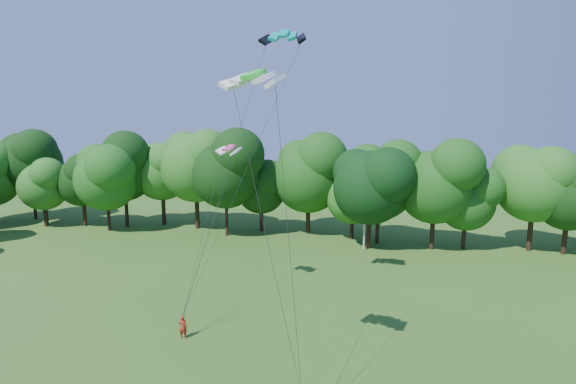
# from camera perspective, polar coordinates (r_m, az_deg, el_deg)

# --- Properties ---
(utility_pole) EXTENTS (1.67, 0.52, 8.55)m
(utility_pole) POSITION_cam_1_polar(r_m,az_deg,el_deg) (48.90, 9.73, -2.33)
(utility_pole) COLOR #B0B2A9
(utility_pole) RESTS_ON ground
(kite_flyer_left) EXTENTS (0.60, 0.44, 1.54)m
(kite_flyer_left) POSITION_cam_1_polar(r_m,az_deg,el_deg) (31.04, -13.20, -16.31)
(kite_flyer_left) COLOR #B02816
(kite_flyer_left) RESTS_ON ground
(kite_teal) EXTENTS (3.12, 1.39, 0.82)m
(kite_teal) POSITION_cam_1_polar(r_m,az_deg,el_deg) (32.91, -0.53, 19.48)
(kite_teal) COLOR #05A196
(kite_teal) RESTS_ON ground
(kite_green) EXTENTS (3.21, 2.19, 0.59)m
(kite_green) POSITION_cam_1_polar(r_m,az_deg,el_deg) (21.08, -4.42, 14.68)
(kite_green) COLOR #21E127
(kite_green) RESTS_ON ground
(kite_pink) EXTENTS (2.19, 1.60, 0.48)m
(kite_pink) POSITION_cam_1_polar(r_m,az_deg,el_deg) (34.88, -7.49, 5.58)
(kite_pink) COLOR #CE397F
(kite_pink) RESTS_ON ground
(tree_back_west) EXTENTS (8.56, 8.56, 12.45)m
(tree_back_west) POSITION_cam_1_polar(r_m,az_deg,el_deg) (60.76, -22.13, 2.58)
(tree_back_west) COLOR #392416
(tree_back_west) RESTS_ON ground
(tree_back_center) EXTENTS (8.82, 8.82, 12.83)m
(tree_back_center) POSITION_cam_1_polar(r_m,az_deg,el_deg) (49.15, 10.42, 2.00)
(tree_back_center) COLOR black
(tree_back_center) RESTS_ON ground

